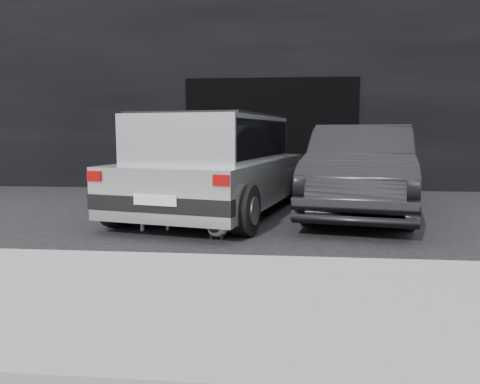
# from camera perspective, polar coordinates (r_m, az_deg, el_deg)

# --- Properties ---
(ground) EXTENTS (80.00, 80.00, 0.00)m
(ground) POSITION_cam_1_polar(r_m,az_deg,el_deg) (7.32, -5.31, -3.37)
(ground) COLOR black
(ground) RESTS_ON ground
(building_facade) EXTENTS (34.00, 4.00, 5.00)m
(building_facade) POSITION_cam_1_polar(r_m,az_deg,el_deg) (13.12, 4.12, 12.31)
(building_facade) COLOR black
(building_facade) RESTS_ON ground
(garage_opening) EXTENTS (4.00, 0.10, 2.60)m
(garage_opening) POSITION_cam_1_polar(r_m,az_deg,el_deg) (11.06, 3.75, 7.02)
(garage_opening) COLOR black
(garage_opening) RESTS_ON ground
(curb) EXTENTS (18.00, 0.25, 0.12)m
(curb) POSITION_cam_1_polar(r_m,az_deg,el_deg) (4.66, 0.71, -8.79)
(curb) COLOR gray
(curb) RESTS_ON ground
(sidewalk) EXTENTS (18.00, 2.20, 0.11)m
(sidewalk) POSITION_cam_1_polar(r_m,az_deg,el_deg) (3.53, -1.06, -14.25)
(sidewalk) COLOR gray
(sidewalk) RESTS_ON ground
(silver_hatchback) EXTENTS (2.94, 4.77, 1.64)m
(silver_hatchback) POSITION_cam_1_polar(r_m,az_deg,el_deg) (7.73, -2.90, 3.90)
(silver_hatchback) COLOR silver
(silver_hatchback) RESTS_ON ground
(second_car) EXTENTS (2.35, 4.69, 1.48)m
(second_car) POSITION_cam_1_polar(r_m,az_deg,el_deg) (8.05, 14.53, 2.70)
(second_car) COLOR black
(second_car) RESTS_ON ground
(cat_siamese) EXTENTS (0.30, 0.80, 0.28)m
(cat_siamese) POSITION_cam_1_polar(r_m,az_deg,el_deg) (6.05, -2.70, -4.39)
(cat_siamese) COLOR beige
(cat_siamese) RESTS_ON ground
(cat_white) EXTENTS (0.84, 0.42, 0.41)m
(cat_white) POSITION_cam_1_polar(r_m,az_deg,el_deg) (6.63, -9.99, -2.83)
(cat_white) COLOR silver
(cat_white) RESTS_ON ground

